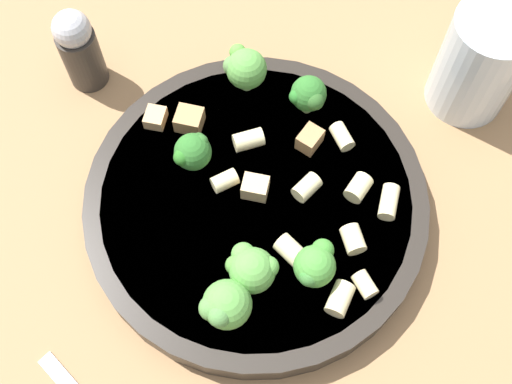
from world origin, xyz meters
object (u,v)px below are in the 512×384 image
rigatoni_1 (225,181)px  broccoli_floret_1 (245,68)px  chicken_chunk_3 (189,120)px  pasta_bowl (256,203)px  broccoli_floret_5 (252,268)px  chicken_chunk_1 (155,118)px  drinking_glass (477,68)px  pepper_shaker (79,48)px  broccoli_floret_3 (193,151)px  rigatoni_7 (291,251)px  broccoli_floret_0 (308,94)px  chicken_chunk_0 (310,139)px  chicken_chunk_2 (259,187)px  rigatoni_8 (307,190)px  broccoli_floret_4 (315,266)px  broccoli_floret_2 (225,306)px  rigatoni_4 (358,188)px  rigatoni_2 (365,285)px  rigatoni_5 (244,140)px  rigatoni_6 (353,239)px  rigatoni_0 (389,202)px  rigatoni_3 (342,136)px  rigatoni_9 (340,299)px

rigatoni_1 → broccoli_floret_1: bearing=-106.4°
chicken_chunk_3 → pasta_bowl: bearing=122.2°
broccoli_floret_5 → chicken_chunk_1: (0.07, -0.16, -0.02)m
drinking_glass → pepper_shaker: (0.36, -0.07, 0.00)m
broccoli_floret_3 → rigatoni_7: (-0.07, 0.09, -0.01)m
pasta_bowl → broccoli_floret_0: bearing=-124.6°
chicken_chunk_0 → chicken_chunk_2: 0.06m
rigatoni_8 → chicken_chunk_3: chicken_chunk_3 is taller
broccoli_floret_4 → rigatoni_7: broccoli_floret_4 is taller
broccoli_floret_2 → rigatoni_4: 0.15m
broccoli_floret_2 → chicken_chunk_1: size_ratio=2.17×
broccoli_floret_1 → chicken_chunk_3: size_ratio=1.89×
rigatoni_4 → chicken_chunk_0: size_ratio=1.02×
pasta_bowl → chicken_chunk_0: chicken_chunk_0 is taller
pasta_bowl → chicken_chunk_1: (0.08, -0.09, 0.02)m
rigatoni_2 → rigatoni_5: 0.16m
broccoli_floret_5 → chicken_chunk_3: broccoli_floret_5 is taller
chicken_chunk_0 → pepper_shaker: (0.20, -0.12, 0.01)m
broccoli_floret_2 → broccoli_floret_4: (-0.07, -0.02, -0.00)m
rigatoni_5 → broccoli_floret_5: bearing=86.4°
broccoli_floret_1 → broccoli_floret_4: size_ratio=1.13×
rigatoni_6 → rigatoni_7: (0.05, 0.00, 0.00)m
broccoli_floret_1 → rigatoni_6: (-0.07, 0.17, -0.02)m
rigatoni_0 → broccoli_floret_3: bearing=-20.8°
broccoli_floret_5 → chicken_chunk_2: bearing=-101.3°
broccoli_floret_1 → rigatoni_3: broccoli_floret_1 is taller
rigatoni_0 → rigatoni_7: rigatoni_7 is taller
rigatoni_4 → rigatoni_5: same height
broccoli_floret_1 → chicken_chunk_0: 0.09m
rigatoni_0 → rigatoni_6: bearing=39.2°
rigatoni_4 → drinking_glass: drinking_glass is taller
rigatoni_9 → rigatoni_8: bearing=-84.0°
rigatoni_6 → rigatoni_9: bearing=67.6°
broccoli_floret_5 → pepper_shaker: size_ratio=0.47×
rigatoni_5 → rigatoni_6: same height
pasta_bowl → broccoli_floret_3: 0.07m
broccoli_floret_5 → rigatoni_6: 0.09m
pasta_bowl → broccoli_floret_1: size_ratio=6.66×
rigatoni_3 → rigatoni_4: (-0.00, 0.05, 0.00)m
chicken_chunk_1 → broccoli_floret_1: bearing=-160.9°
broccoli_floret_4 → chicken_chunk_2: size_ratio=1.81×
pasta_bowl → rigatoni_0: (-0.11, 0.02, 0.02)m
broccoli_floret_1 → rigatoni_0: 0.17m
broccoli_floret_1 → rigatoni_4: size_ratio=1.99×
rigatoni_6 → chicken_chunk_1: (0.15, -0.14, -0.00)m
chicken_chunk_0 → chicken_chunk_3: 0.11m
pasta_bowl → rigatoni_7: rigatoni_7 is taller
rigatoni_4 → rigatoni_7: (0.07, 0.05, 0.00)m
pepper_shaker → broccoli_floret_5: bearing=119.4°
rigatoni_3 → pepper_shaker: size_ratio=0.26×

